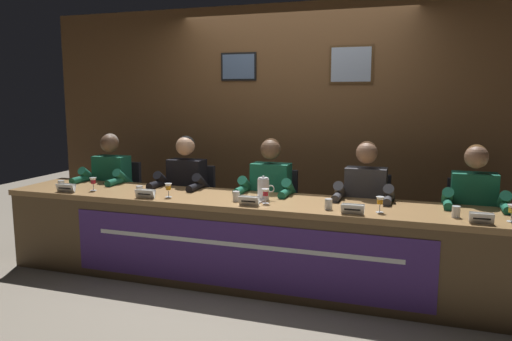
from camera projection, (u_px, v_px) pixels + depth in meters
name	position (u px, v px, depth m)	size (l,w,h in m)	color
ground_plane	(256.00, 282.00, 4.41)	(12.00, 12.00, 0.00)	gray
wall_back_panelled	(294.00, 126.00, 5.40)	(5.92, 0.14, 2.60)	brown
conference_table	(251.00, 228.00, 4.22)	(4.72, 0.75, 0.75)	olive
chair_far_left	(120.00, 205.00, 5.43)	(0.44, 0.44, 0.92)	black
panelist_far_left	(108.00, 183.00, 5.20)	(0.51, 0.48, 1.24)	black
nameplate_far_left	(66.00, 188.00, 4.59)	(0.19, 0.06, 0.08)	white
juice_glass_far_left	(93.00, 182.00, 4.66)	(0.06, 0.06, 0.12)	white
water_cup_far_left	(61.00, 185.00, 4.74)	(0.06, 0.06, 0.08)	silver
chair_left	(193.00, 211.00, 5.15)	(0.44, 0.44, 0.92)	black
panelist_left	(183.00, 188.00, 4.92)	(0.51, 0.48, 1.24)	black
nameplate_left	(145.00, 194.00, 4.32)	(0.18, 0.06, 0.08)	white
juice_glass_left	(168.00, 188.00, 4.36)	(0.06, 0.06, 0.12)	white
water_cup_left	(140.00, 191.00, 4.45)	(0.06, 0.06, 0.08)	silver
chair_center	(274.00, 218.00, 4.86)	(0.44, 0.44, 0.92)	black
panelist_center	(268.00, 194.00, 4.63)	(0.51, 0.48, 1.24)	black
nameplate_center	(249.00, 201.00, 4.03)	(0.17, 0.06, 0.08)	white
juice_glass_center	(266.00, 193.00, 4.11)	(0.06, 0.06, 0.12)	white
water_cup_center	(236.00, 197.00, 4.21)	(0.06, 0.06, 0.08)	silver
chair_right	(366.00, 226.00, 4.58)	(0.44, 0.44, 0.92)	black
panelist_right	(364.00, 201.00, 4.35)	(0.51, 0.48, 1.24)	black
nameplate_right	(353.00, 209.00, 3.74)	(0.17, 0.06, 0.08)	white
juice_glass_right	(380.00, 202.00, 3.79)	(0.06, 0.06, 0.12)	white
water_cup_right	(328.00, 205.00, 3.90)	(0.06, 0.06, 0.08)	silver
chair_far_right	(470.00, 234.00, 4.30)	(0.44, 0.44, 0.92)	black
panelist_far_right	(474.00, 208.00, 4.07)	(0.51, 0.48, 1.24)	black
nameplate_far_right	(482.00, 218.00, 3.47)	(0.16, 0.06, 0.08)	white
juice_glass_far_right	(512.00, 210.00, 3.52)	(0.06, 0.06, 0.12)	white
water_cup_far_right	(456.00, 212.00, 3.65)	(0.06, 0.06, 0.08)	silver
water_pitcher_central	(263.00, 189.00, 4.26)	(0.15, 0.10, 0.21)	silver
document_stack_center	(253.00, 200.00, 4.23)	(0.24, 0.19, 0.01)	white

